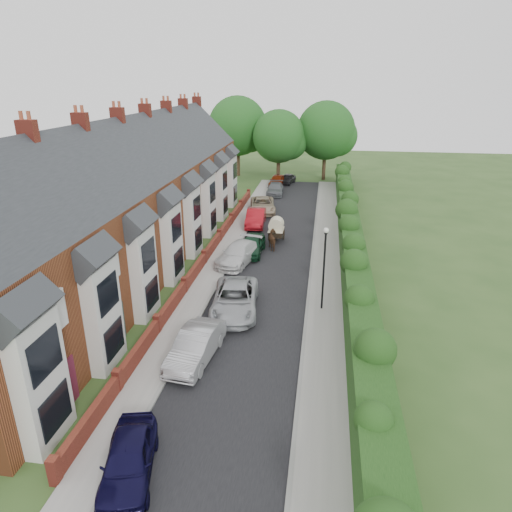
{
  "coord_description": "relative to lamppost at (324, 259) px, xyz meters",
  "views": [
    {
      "loc": [
        3.15,
        -20.54,
        12.93
      ],
      "look_at": [
        -0.96,
        6.61,
        2.2
      ],
      "focal_mm": 32.0,
      "sensor_mm": 36.0,
      "label": 1
    }
  ],
  "objects": [
    {
      "name": "pavement_hedge_side",
      "position": [
        0.2,
        7.0,
        -3.24
      ],
      "size": [
        2.2,
        58.0,
        0.12
      ],
      "primitive_type": "cube",
      "color": "gray",
      "rests_on": "ground"
    },
    {
      "name": "tree_far_left",
      "position": [
        -6.05,
        36.08,
        2.41
      ],
      "size": [
        7.14,
        6.8,
        9.29
      ],
      "color": "#332316",
      "rests_on": "ground"
    },
    {
      "name": "car_extra_far",
      "position": [
        -6.21,
        32.99,
        -2.57
      ],
      "size": [
        2.08,
        4.42,
        1.46
      ],
      "primitive_type": "imported",
      "rotation": [
        0.0,
        0.0,
        -0.08
      ],
      "color": "maroon",
      "rests_on": "ground"
    },
    {
      "name": "horse",
      "position": [
        -4.04,
        9.96,
        -2.54
      ],
      "size": [
        1.42,
        1.97,
        1.51
      ],
      "primitive_type": "imported",
      "rotation": [
        0.0,
        0.0,
        3.52
      ],
      "color": "#472C1A",
      "rests_on": "ground"
    },
    {
      "name": "car_navy",
      "position": [
        -6.39,
        -13.29,
        -2.59
      ],
      "size": [
        2.61,
        4.45,
        1.42
      ],
      "primitive_type": "imported",
      "rotation": [
        0.0,
        0.0,
        0.24
      ],
      "color": "black",
      "rests_on": "ground"
    },
    {
      "name": "car_silver_a",
      "position": [
        -6.02,
        -6.13,
        -2.53
      ],
      "size": [
        2.13,
        4.81,
        1.53
      ],
      "primitive_type": "imported",
      "rotation": [
        0.0,
        0.0,
        -0.11
      ],
      "color": "#9E9DA2",
      "rests_on": "ground"
    },
    {
      "name": "car_silver_b",
      "position": [
        -5.08,
        -0.91,
        -2.51
      ],
      "size": [
        3.22,
        5.91,
        1.57
      ],
      "primitive_type": "imported",
      "rotation": [
        0.0,
        0.0,
        0.11
      ],
      "color": "#A8ABAF",
      "rests_on": "ground"
    },
    {
      "name": "terrace_row",
      "position": [
        -14.27,
        5.98,
        1.18
      ],
      "size": [
        9.05,
        40.5,
        11.5
      ],
      "color": "brown",
      "rests_on": "ground"
    },
    {
      "name": "car_black",
      "position": [
        -5.05,
        34.6,
        -2.66
      ],
      "size": [
        2.32,
        4.0,
        1.28
      ],
      "primitive_type": "imported",
      "rotation": [
        0.0,
        0.0,
        -0.23
      ],
      "color": "black",
      "rests_on": "ground"
    },
    {
      "name": "hedge",
      "position": [
        2.0,
        7.0,
        -1.7
      ],
      "size": [
        2.1,
        58.0,
        2.85
      ],
      "color": "black",
      "rests_on": "ground"
    },
    {
      "name": "kerb_house_side",
      "position": [
        -6.95,
        7.0,
        -3.23
      ],
      "size": [
        0.18,
        58.0,
        0.13
      ],
      "primitive_type": "cube",
      "color": "gray",
      "rests_on": "ground"
    },
    {
      "name": "ground",
      "position": [
        -3.4,
        -4.0,
        -3.3
      ],
      "size": [
        140.0,
        140.0,
        0.0
      ],
      "primitive_type": "plane",
      "color": "#2D4C1E",
      "rests_on": "ground"
    },
    {
      "name": "car_beige",
      "position": [
        -6.4,
        20.7,
        -2.56
      ],
      "size": [
        3.32,
        5.66,
        1.48
      ],
      "primitive_type": "imported",
      "rotation": [
        0.0,
        0.0,
        0.17
      ],
      "color": "tan",
      "rests_on": "ground"
    },
    {
      "name": "horse_cart",
      "position": [
        -4.04,
        11.9,
        -2.11
      ],
      "size": [
        1.3,
        2.87,
        2.07
      ],
      "color": "black",
      "rests_on": "ground"
    },
    {
      "name": "pavement_house_side",
      "position": [
        -7.75,
        7.0,
        -3.24
      ],
      "size": [
        1.7,
        58.0,
        0.12
      ],
      "primitive_type": "cube",
      "color": "gray",
      "rests_on": "ground"
    },
    {
      "name": "car_grey",
      "position": [
        -5.95,
        28.41,
        -2.63
      ],
      "size": [
        2.05,
        4.69,
        1.34
      ],
      "primitive_type": "imported",
      "rotation": [
        0.0,
        0.0,
        0.04
      ],
      "color": "slate",
      "rests_on": "ground"
    },
    {
      "name": "car_white",
      "position": [
        -6.28,
        6.6,
        -2.55
      ],
      "size": [
        3.31,
        5.54,
        1.5
      ],
      "primitive_type": "imported",
      "rotation": [
        0.0,
        0.0,
        -0.25
      ],
      "color": "silver",
      "rests_on": "ground"
    },
    {
      "name": "car_green",
      "position": [
        -5.59,
        8.6,
        -2.56
      ],
      "size": [
        1.82,
        4.38,
        1.48
      ],
      "primitive_type": "imported",
      "rotation": [
        0.0,
        0.0,
        -0.02
      ],
      "color": "#0F321D",
      "rests_on": "ground"
    },
    {
      "name": "garden_wall_row",
      "position": [
        -8.75,
        6.0,
        -2.84
      ],
      "size": [
        0.35,
        40.35,
        1.1
      ],
      "color": "maroon",
      "rests_on": "ground"
    },
    {
      "name": "tree_far_right",
      "position": [
        -0.01,
        38.08,
        3.02
      ],
      "size": [
        7.98,
        7.6,
        10.31
      ],
      "color": "#332316",
      "rests_on": "ground"
    },
    {
      "name": "car_red",
      "position": [
        -6.4,
        15.94,
        -2.52
      ],
      "size": [
        1.92,
        4.8,
        1.55
      ],
      "primitive_type": "imported",
      "rotation": [
        0.0,
        0.0,
        0.06
      ],
      "color": "maroon",
      "rests_on": "ground"
    },
    {
      "name": "kerb_hedge_side",
      "position": [
        -0.85,
        7.0,
        -3.23
      ],
      "size": [
        0.18,
        58.0,
        0.13
      ],
      "primitive_type": "cube",
      "color": "gray",
      "rests_on": "ground"
    },
    {
      "name": "lamppost",
      "position": [
        0.0,
        0.0,
        0.0
      ],
      "size": [
        0.32,
        0.32,
        5.16
      ],
      "color": "black",
      "rests_on": "ground"
    },
    {
      "name": "tree_far_back",
      "position": [
        -11.99,
        39.08,
        3.32
      ],
      "size": [
        8.4,
        8.0,
        10.82
      ],
      "color": "#332316",
      "rests_on": "ground"
    },
    {
      "name": "road",
      "position": [
        -3.9,
        7.0,
        -3.29
      ],
      "size": [
        6.0,
        58.0,
        0.02
      ],
      "primitive_type": "cube",
      "color": "black",
      "rests_on": "ground"
    }
  ]
}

